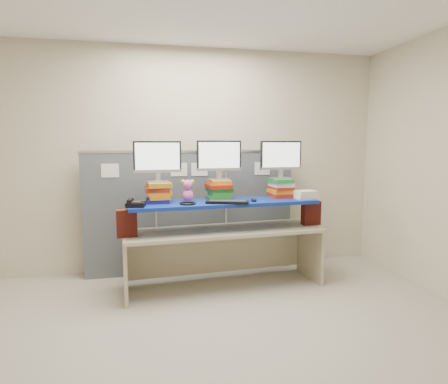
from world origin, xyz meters
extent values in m
cube|color=beige|center=(0.00, 0.00, 1.40)|extent=(5.00, 4.00, 2.80)
cube|color=#B5AF9E|center=(0.00, 0.00, 0.00)|extent=(5.00, 4.00, 0.01)
cube|color=#4C525A|center=(-0.87, 1.78, 0.75)|extent=(0.85, 0.05, 1.50)
cube|color=#4C525A|center=(0.00, 1.78, 0.75)|extent=(0.85, 0.05, 1.50)
cube|color=#4C525A|center=(0.87, 1.78, 0.75)|extent=(0.85, 0.05, 1.50)
cube|color=silver|center=(0.00, 1.78, 1.51)|extent=(2.60, 0.06, 0.03)
cube|color=white|center=(-0.95, 1.75, 1.30)|extent=(0.20, 0.00, 0.16)
cube|color=white|center=(-0.15, 1.75, 1.30)|extent=(0.20, 0.00, 0.16)
cube|color=white|center=(0.10, 1.75, 1.30)|extent=(0.20, 0.00, 0.16)
cube|color=white|center=(0.90, 1.75, 1.30)|extent=(0.20, 0.00, 0.16)
cube|color=#B8AE8D|center=(0.29, 1.21, 0.65)|extent=(2.23, 0.80, 0.04)
cube|color=#B8AE8D|center=(-0.78, 1.13, 0.31)|extent=(0.08, 0.59, 0.63)
cube|color=#B8AE8D|center=(1.37, 1.29, 0.31)|extent=(0.08, 0.59, 0.63)
cube|color=maroon|center=(-0.75, 1.08, 0.81)|extent=(0.21, 0.13, 0.28)
cube|color=maroon|center=(1.34, 1.24, 0.81)|extent=(0.21, 0.13, 0.28)
cube|color=navy|center=(0.29, 1.21, 0.96)|extent=(2.10, 0.67, 0.04)
cube|color=navy|center=(-0.43, 1.27, 1.00)|extent=(0.24, 0.28, 0.04)
cube|color=orange|center=(-0.41, 1.28, 1.05)|extent=(0.24, 0.31, 0.04)
cube|color=orange|center=(-0.41, 1.28, 1.08)|extent=(0.26, 0.31, 0.03)
cube|color=maroon|center=(-0.43, 1.28, 1.12)|extent=(0.26, 0.30, 0.05)
cube|color=#B78219|center=(-0.41, 1.27, 1.17)|extent=(0.28, 0.32, 0.05)
cube|color=#228030|center=(0.25, 1.33, 1.00)|extent=(0.23, 0.31, 0.04)
cube|color=#228030|center=(0.26, 1.32, 1.05)|extent=(0.22, 0.30, 0.05)
cube|color=#228030|center=(0.27, 1.34, 1.09)|extent=(0.28, 0.31, 0.05)
cube|color=maroon|center=(0.25, 1.32, 1.14)|extent=(0.28, 0.32, 0.04)
cube|color=orange|center=(0.26, 1.34, 1.18)|extent=(0.25, 0.30, 0.05)
cube|color=maroon|center=(1.00, 1.38, 1.01)|extent=(0.23, 0.30, 0.05)
cube|color=orange|center=(1.00, 1.38, 1.05)|extent=(0.24, 0.29, 0.04)
cube|color=maroon|center=(1.01, 1.38, 1.09)|extent=(0.25, 0.31, 0.03)
cube|color=white|center=(1.02, 1.38, 1.13)|extent=(0.25, 0.29, 0.05)
cube|color=#228030|center=(1.00, 1.38, 1.18)|extent=(0.25, 0.32, 0.04)
cube|color=#A7A7AC|center=(-0.42, 1.28, 1.21)|extent=(0.23, 0.16, 0.02)
cube|color=#A7A7AC|center=(-0.42, 1.28, 1.26)|extent=(0.05, 0.04, 0.09)
cube|color=black|center=(-0.42, 1.28, 1.47)|extent=(0.51, 0.07, 0.33)
cube|color=white|center=(-0.42, 1.26, 1.47)|extent=(0.47, 0.04, 0.29)
cube|color=#A7A7AC|center=(0.26, 1.33, 1.21)|extent=(0.23, 0.16, 0.02)
cube|color=#A7A7AC|center=(0.26, 1.33, 1.27)|extent=(0.05, 0.04, 0.09)
cube|color=black|center=(0.26, 1.33, 1.48)|extent=(0.51, 0.07, 0.33)
cube|color=white|center=(0.26, 1.31, 1.48)|extent=(0.47, 0.04, 0.29)
cube|color=#A7A7AC|center=(1.01, 1.38, 1.21)|extent=(0.23, 0.16, 0.02)
cube|color=#A7A7AC|center=(1.01, 1.38, 1.26)|extent=(0.05, 0.04, 0.09)
cube|color=black|center=(1.01, 1.38, 1.48)|extent=(0.51, 0.07, 0.33)
cube|color=white|center=(1.01, 1.36, 1.48)|extent=(0.47, 0.04, 0.29)
cube|color=black|center=(0.30, 1.05, 1.00)|extent=(0.48, 0.28, 0.03)
cube|color=#28282B|center=(0.30, 1.05, 1.01)|extent=(0.40, 0.21, 0.00)
ellipsoid|color=black|center=(0.61, 1.12, 1.00)|extent=(0.09, 0.12, 0.03)
cube|color=black|center=(-0.65, 1.02, 1.01)|extent=(0.20, 0.19, 0.05)
cube|color=#28282B|center=(-0.65, 1.02, 1.03)|extent=(0.10, 0.10, 0.01)
cube|color=black|center=(-0.70, 1.03, 1.04)|extent=(0.06, 0.17, 0.03)
torus|color=black|center=(-0.12, 1.07, 0.99)|extent=(0.21, 0.21, 0.02)
ellipsoid|color=pink|center=(-0.10, 1.24, 1.05)|extent=(0.12, 0.11, 0.13)
sphere|color=pink|center=(-0.10, 1.24, 1.17)|extent=(0.11, 0.11, 0.11)
sphere|color=yellow|center=(-0.15, 1.24, 1.20)|extent=(0.05, 0.05, 0.05)
sphere|color=yellow|center=(-0.05, 1.24, 1.20)|extent=(0.05, 0.05, 0.05)
cube|color=beige|center=(1.25, 1.20, 1.00)|extent=(0.28, 0.24, 0.03)
cube|color=beige|center=(1.25, 1.20, 1.03)|extent=(0.27, 0.23, 0.03)
cube|color=beige|center=(1.25, 1.20, 1.06)|extent=(0.26, 0.21, 0.03)
camera|label=1|loc=(-0.53, -2.78, 1.61)|focal=30.00mm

